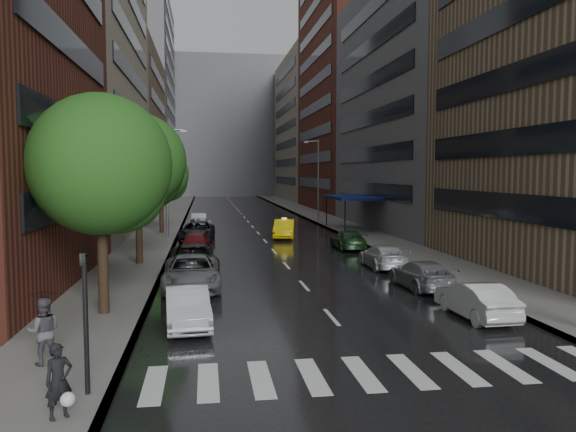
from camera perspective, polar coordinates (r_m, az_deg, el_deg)
name	(u,v)px	position (r m, az deg, el deg)	size (l,w,h in m)	color
ground	(360,350)	(18.08, 7.34, -13.35)	(220.00, 220.00, 0.00)	gray
road	(246,219)	(66.95, -4.34, -0.27)	(14.00, 140.00, 0.01)	black
sidewalk_left	(168,219)	(66.92, -12.05, -0.30)	(4.00, 140.00, 0.15)	gray
sidewalk_right	(320,217)	(68.18, 3.23, -0.12)	(4.00, 140.00, 0.15)	gray
crosswalk	(387,372)	(16.33, 10.02, -15.33)	(13.15, 2.80, 0.01)	silver
buildings_left	(123,91)	(76.76, -16.40, 12.13)	(8.00, 108.00, 38.00)	maroon
buildings_right	(354,100)	(76.46, 6.74, 11.58)	(8.05, 109.10, 36.00)	#937A5B
building_far	(225,128)	(135.05, -6.46, 8.89)	(40.00, 14.00, 32.00)	slate
tree_near	(100,165)	(22.25, -18.52, 4.96)	(5.32, 5.32, 8.48)	#382619
tree_mid	(138,162)	(33.96, -15.03, 5.37)	(5.63, 5.63, 8.98)	#382619
tree_far	(161,174)	(51.06, -12.80, 4.17)	(4.91, 4.91, 7.83)	#382619
taxi	(284,229)	(47.06, -0.39, -1.31)	(1.65, 4.74, 1.56)	yellow
parked_cars_left	(195,244)	(37.87, -9.38, -2.83)	(3.01, 41.06, 1.60)	#B0B7BA
parked_cars_right	(392,260)	(31.49, 10.48, -4.45)	(2.13, 23.76, 1.39)	silver
ped_bag_walker	(59,382)	(13.68, -22.21, -15.37)	(0.73, 0.68, 1.67)	black
ped_black_umbrella	(43,321)	(17.30, -23.60, -9.78)	(1.04, 0.98, 2.09)	#525257
traffic_light	(85,310)	(14.49, -19.88, -8.95)	(0.18, 0.15, 3.45)	black
street_lamp_left	(168,180)	(46.66, -12.12, 3.59)	(1.74, 0.22, 9.00)	gray
street_lamp_right	(318,178)	(62.81, 3.02, 3.89)	(1.74, 0.22, 9.00)	gray
awning	(352,198)	(53.40, 6.47, 1.88)	(4.00, 8.00, 3.12)	navy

